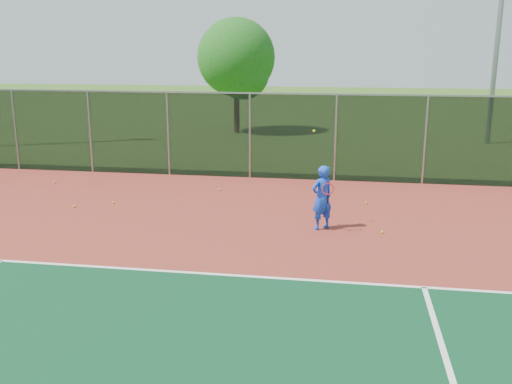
# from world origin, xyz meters

# --- Properties ---
(ground) EXTENTS (120.00, 120.00, 0.00)m
(ground) POSITION_xyz_m (0.00, 0.00, 0.00)
(ground) COLOR #315B1A
(ground) RESTS_ON ground
(court_apron) EXTENTS (30.00, 20.00, 0.02)m
(court_apron) POSITION_xyz_m (0.00, 2.00, 0.01)
(court_apron) COLOR maroon
(court_apron) RESTS_ON ground
(fence_back) EXTENTS (30.00, 0.06, 3.03)m
(fence_back) POSITION_xyz_m (0.00, 12.00, 1.56)
(fence_back) COLOR black
(fence_back) RESTS_ON court_apron
(tennis_player) EXTENTS (0.72, 0.76, 2.56)m
(tennis_player) POSITION_xyz_m (-0.18, 6.42, 0.86)
(tennis_player) COLOR blue
(tennis_player) RESTS_ON court_apron
(practice_ball_0) EXTENTS (0.07, 0.07, 0.07)m
(practice_ball_0) POSITION_xyz_m (1.36, 6.29, 0.06)
(practice_ball_0) COLOR #A9CB17
(practice_ball_0) RESTS_ON court_apron
(practice_ball_1) EXTENTS (0.07, 0.07, 0.07)m
(practice_ball_1) POSITION_xyz_m (-3.67, 9.93, 0.06)
(practice_ball_1) COLOR #A9CB17
(practice_ball_1) RESTS_ON court_apron
(practice_ball_2) EXTENTS (0.07, 0.07, 0.07)m
(practice_ball_2) POSITION_xyz_m (1.04, 9.04, 0.06)
(practice_ball_2) COLOR #A9CB17
(practice_ball_2) RESTS_ON court_apron
(practice_ball_3) EXTENTS (0.07, 0.07, 0.07)m
(practice_ball_3) POSITION_xyz_m (-6.44, 7.84, 0.06)
(practice_ball_3) COLOR #A9CB17
(practice_ball_3) RESTS_ON court_apron
(practice_ball_4) EXTENTS (0.07, 0.07, 0.07)m
(practice_ball_4) POSITION_xyz_m (-9.50, 10.05, 0.06)
(practice_ball_4) COLOR #A9CB17
(practice_ball_4) RESTS_ON court_apron
(practice_ball_5) EXTENTS (0.07, 0.07, 0.07)m
(practice_ball_5) POSITION_xyz_m (-7.41, 7.30, 0.06)
(practice_ball_5) COLOR #A9CB17
(practice_ball_5) RESTS_ON court_apron
(floodlight_n) EXTENTS (0.90, 0.40, 11.40)m
(floodlight_n) POSITION_xyz_m (7.16, 21.29, 6.47)
(floodlight_n) COLOR gray
(floodlight_n) RESTS_ON ground
(tree_back_left) EXTENTS (4.16, 4.16, 6.11)m
(tree_back_left) POSITION_xyz_m (-5.50, 22.80, 3.83)
(tree_back_left) COLOR #342213
(tree_back_left) RESTS_ON ground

